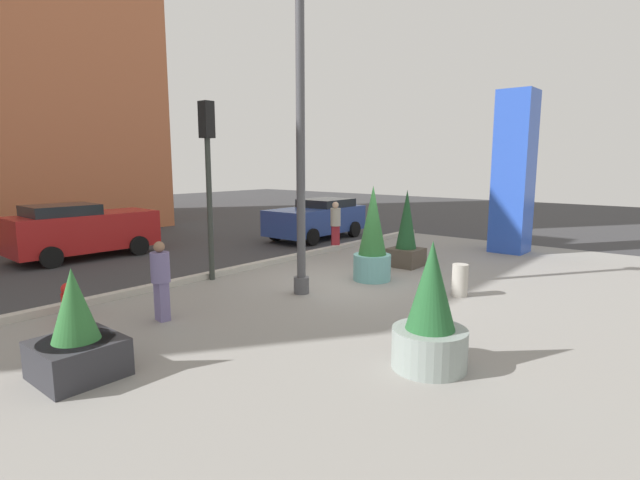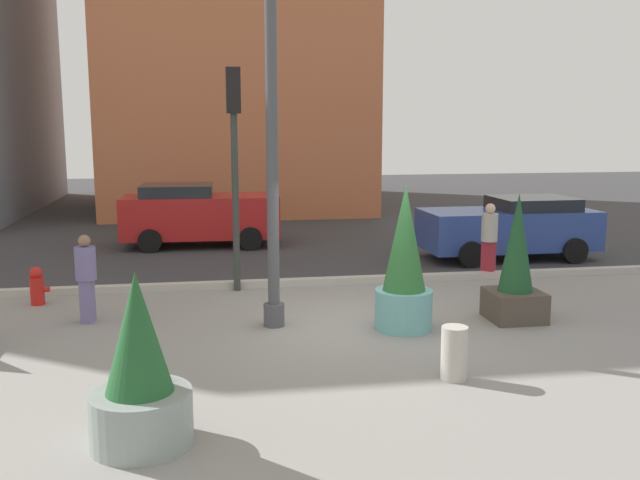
# 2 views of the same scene
# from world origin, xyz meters

# --- Properties ---
(ground_plane) EXTENTS (60.00, 60.00, 0.00)m
(ground_plane) POSITION_xyz_m (0.00, 4.00, 0.00)
(ground_plane) COLOR #38383A
(plaza_pavement) EXTENTS (18.00, 10.00, 0.02)m
(plaza_pavement) POSITION_xyz_m (0.00, -2.00, 0.00)
(plaza_pavement) COLOR gray
(plaza_pavement) RESTS_ON ground_plane
(curb_strip) EXTENTS (18.00, 0.24, 0.16)m
(curb_strip) POSITION_xyz_m (0.00, 3.12, 0.08)
(curb_strip) COLOR #B7B2A8
(curb_strip) RESTS_ON ground_plane
(lamp_post) EXTENTS (0.44, 0.44, 7.27)m
(lamp_post) POSITION_xyz_m (-1.44, 0.22, 3.55)
(lamp_post) COLOR #4C4C51
(lamp_post) RESTS_ON ground_plane
(potted_plant_near_left) EXTENTS (1.11, 1.11, 1.93)m
(potted_plant_near_left) POSITION_xyz_m (-3.31, -4.03, 0.76)
(potted_plant_near_left) COLOR gray
(potted_plant_near_left) RESTS_ON ground_plane
(potted_plant_curbside) EXTENTS (0.97, 0.97, 2.47)m
(potted_plant_curbside) POSITION_xyz_m (0.70, -0.32, 1.06)
(potted_plant_curbside) COLOR #6BB2B2
(potted_plant_curbside) RESTS_ON ground_plane
(potted_plant_near_right) EXTENTS (0.91, 0.91, 2.27)m
(potted_plant_near_right) POSITION_xyz_m (2.79, -0.12, 0.92)
(potted_plant_near_right) COLOR #4C4238
(potted_plant_near_right) RESTS_ON ground_plane
(fire_hydrant) EXTENTS (0.36, 0.26, 0.75)m
(fire_hydrant) POSITION_xyz_m (-5.77, 2.38, 0.37)
(fire_hydrant) COLOR red
(fire_hydrant) RESTS_ON ground_plane
(concrete_bollard) EXTENTS (0.36, 0.36, 0.75)m
(concrete_bollard) POSITION_xyz_m (0.72, -2.72, 0.38)
(concrete_bollard) COLOR #B2ADA3
(concrete_bollard) RESTS_ON ground_plane
(traffic_light_corner) EXTENTS (0.28, 0.42, 4.54)m
(traffic_light_corner) POSITION_xyz_m (-1.94, 2.92, 3.06)
(traffic_light_corner) COLOR #333833
(traffic_light_corner) RESTS_ON ground_plane
(car_curb_east) EXTENTS (4.42, 2.13, 1.57)m
(car_curb_east) POSITION_xyz_m (5.17, 5.32, 0.82)
(car_curb_east) COLOR #2D4793
(car_curb_east) RESTS_ON ground_plane
(car_far_lane) EXTENTS (4.41, 2.13, 1.75)m
(car_far_lane) POSITION_xyz_m (-2.72, 8.51, 0.90)
(car_far_lane) COLOR red
(car_far_lane) RESTS_ON ground_plane
(pedestrian_by_curb) EXTENTS (0.40, 0.40, 1.56)m
(pedestrian_by_curb) POSITION_xyz_m (-4.63, 0.97, 0.86)
(pedestrian_by_curb) COLOR slate
(pedestrian_by_curb) RESTS_ON ground_plane
(pedestrian_on_sidewalk) EXTENTS (0.51, 0.51, 1.69)m
(pedestrian_on_sidewalk) POSITION_xyz_m (3.72, 3.24, 0.94)
(pedestrian_on_sidewalk) COLOR maroon
(pedestrian_on_sidewalk) RESTS_ON ground_plane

